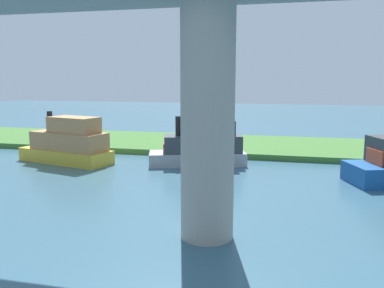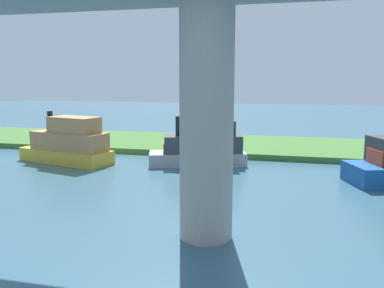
# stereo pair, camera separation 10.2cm
# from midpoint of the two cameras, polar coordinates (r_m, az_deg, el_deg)

# --- Properties ---
(ground_plane) EXTENTS (160.00, 160.00, 0.00)m
(ground_plane) POSITION_cam_midpoint_polar(r_m,az_deg,el_deg) (35.98, 3.26, -1.98)
(ground_plane) COLOR #386075
(grassy_bank) EXTENTS (80.00, 12.00, 0.50)m
(grassy_bank) POSITION_cam_midpoint_polar(r_m,az_deg,el_deg) (41.76, 4.78, -0.11)
(grassy_bank) COLOR #427533
(grassy_bank) RESTS_ON ground
(bridge_pylon) EXTENTS (2.29, 2.29, 10.13)m
(bridge_pylon) POSITION_cam_midpoint_polar(r_m,az_deg,el_deg) (17.33, 2.01, 3.02)
(bridge_pylon) COLOR #9E998E
(bridge_pylon) RESTS_ON ground
(person_on_bank) EXTENTS (0.51, 0.51, 1.39)m
(person_on_bank) POSITION_cam_midpoint_polar(r_m,az_deg,el_deg) (38.05, 1.88, 0.47)
(person_on_bank) COLOR #2D334C
(person_on_bank) RESTS_ON grassy_bank
(mooring_post) EXTENTS (0.20, 0.20, 0.85)m
(mooring_post) POSITION_cam_midpoint_polar(r_m,az_deg,el_deg) (37.02, 6.79, -0.26)
(mooring_post) COLOR brown
(mooring_post) RESTS_ON grassy_bank
(motorboat_red) EXTENTS (8.13, 4.78, 3.94)m
(motorboat_red) POSITION_cam_midpoint_polar(r_m,az_deg,el_deg) (33.07, 1.12, -0.38)
(motorboat_red) COLOR #99999E
(motorboat_red) RESTS_ON ground
(pontoon_yellow) EXTENTS (8.64, 4.78, 4.20)m
(pontoon_yellow) POSITION_cam_midpoint_polar(r_m,az_deg,el_deg) (35.41, -16.97, 0.01)
(pontoon_yellow) COLOR gold
(pontoon_yellow) RESTS_ON ground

